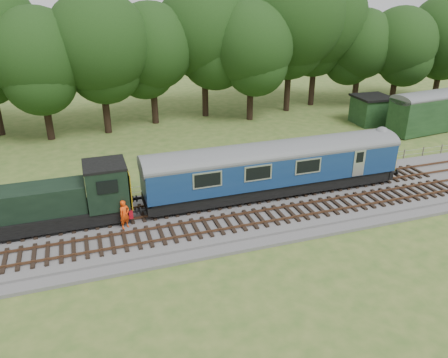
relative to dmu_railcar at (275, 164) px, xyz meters
name	(u,v)px	position (x,y,z in m)	size (l,w,h in m)	color
ground	(221,217)	(-4.34, -1.40, -2.61)	(120.00, 120.00, 0.00)	#3C5D22
ballast	(221,214)	(-4.34, -1.40, -2.43)	(70.00, 7.00, 0.35)	#4C4C4F
track_north	(214,202)	(-4.34, 0.00, -2.19)	(67.20, 2.40, 0.21)	black
track_south	(229,223)	(-4.34, -3.00, -2.19)	(67.20, 2.40, 0.21)	black
fence	(202,189)	(-4.34, 3.10, -2.61)	(64.00, 0.12, 1.00)	#6B6054
tree_line	(158,124)	(-4.34, 20.60, -2.61)	(70.00, 8.00, 18.00)	black
dmu_railcar	(275,164)	(0.00, 0.00, 0.00)	(18.05, 2.86, 3.88)	black
shunter_loco	(61,202)	(-13.93, 0.00, -0.63)	(8.91, 2.60, 3.38)	black
worker	(125,214)	(-10.42, -1.46, -1.35)	(0.66, 0.43, 1.81)	#F9450D
shed	(371,110)	(17.59, 13.38, -1.08)	(3.83, 3.83, 3.01)	#163117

